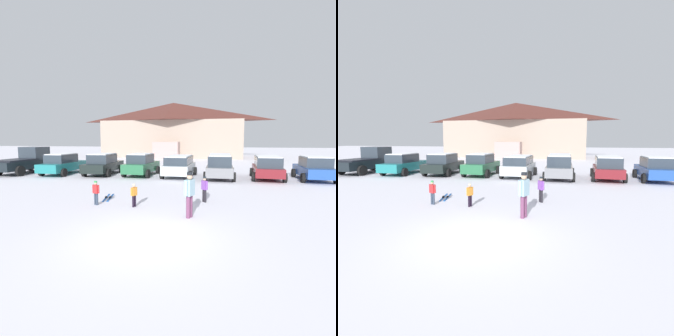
{
  "view_description": "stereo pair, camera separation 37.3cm",
  "coord_description": "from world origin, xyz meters",
  "views": [
    {
      "loc": [
        2.01,
        -7.05,
        2.88
      ],
      "look_at": [
        -0.7,
        7.2,
        1.23
      ],
      "focal_mm": 28.0,
      "sensor_mm": 36.0,
      "label": 1
    },
    {
      "loc": [
        2.37,
        -6.98,
        2.88
      ],
      "look_at": [
        -0.7,
        7.2,
        1.23
      ],
      "focal_mm": 28.0,
      "sensor_mm": 36.0,
      "label": 2
    }
  ],
  "objects": [
    {
      "name": "parked_maroon_van",
      "position": [
        5.46,
        12.26,
        0.89
      ],
      "size": [
        2.39,
        4.17,
        1.66
      ],
      "color": "maroon",
      "rests_on": "ground"
    },
    {
      "name": "skier_child_in_purple_jacket",
      "position": [
        1.45,
        4.7,
        0.66
      ],
      "size": [
        0.31,
        0.35,
        1.16
      ],
      "color": "black",
      "rests_on": "ground"
    },
    {
      "name": "pair_of_skis",
      "position": [
        -3.18,
        4.67,
        0.02
      ],
      "size": [
        0.65,
        1.68,
        0.08
      ],
      "color": "blue",
      "rests_on": "ground"
    },
    {
      "name": "ground",
      "position": [
        0.0,
        0.0,
        0.0
      ],
      "size": [
        160.0,
        160.0,
        0.0
      ],
      "primitive_type": "plane",
      "color": "white"
    },
    {
      "name": "parked_blue_hatchback",
      "position": [
        8.52,
        12.3,
        0.84
      ],
      "size": [
        2.29,
        4.12,
        1.67
      ],
      "color": "#244D9F",
      "rests_on": "ground"
    },
    {
      "name": "parked_black_sedan",
      "position": [
        -6.96,
        12.4,
        0.85
      ],
      "size": [
        2.24,
        4.52,
        1.69
      ],
      "color": "black",
      "rests_on": "ground"
    },
    {
      "name": "pickup_truck",
      "position": [
        -13.69,
        12.25,
        0.99
      ],
      "size": [
        2.69,
        5.53,
        2.15
      ],
      "color": "black",
      "rests_on": "ground"
    },
    {
      "name": "ski_lodge",
      "position": [
        -4.92,
        33.83,
        4.25
      ],
      "size": [
        21.92,
        10.35,
        8.37
      ],
      "color": "tan",
      "rests_on": "ground"
    },
    {
      "name": "skier_adult_in_blue_parka",
      "position": [
        1.03,
        2.24,
        0.94
      ],
      "size": [
        0.37,
        0.58,
        1.67
      ],
      "color": "#713B5D",
      "rests_on": "ground"
    },
    {
      "name": "parked_teal_hatchback",
      "position": [
        -10.26,
        12.0,
        0.84
      ],
      "size": [
        2.17,
        4.56,
        1.67
      ],
      "color": "teal",
      "rests_on": "ground"
    },
    {
      "name": "parked_green_coupe",
      "position": [
        -3.8,
        12.43,
        0.86
      ],
      "size": [
        2.3,
        4.19,
        1.72
      ],
      "color": "#286942",
      "rests_on": "ground"
    },
    {
      "name": "parked_grey_wagon",
      "position": [
        2.17,
        12.07,
        0.93
      ],
      "size": [
        2.18,
        4.59,
        1.74
      ],
      "color": "gray",
      "rests_on": "ground"
    },
    {
      "name": "parked_silver_wagon",
      "position": [
        -0.79,
        12.17,
        0.87
      ],
      "size": [
        2.39,
        4.16,
        1.61
      ],
      "color": "silver",
      "rests_on": "ground"
    },
    {
      "name": "skier_child_in_red_jacket",
      "position": [
        -3.14,
        3.31,
        0.59
      ],
      "size": [
        0.37,
        0.22,
        1.05
      ],
      "color": "#334054",
      "rests_on": "ground"
    },
    {
      "name": "skier_child_in_orange_jacket",
      "position": [
        -1.42,
        3.3,
        0.56
      ],
      "size": [
        0.23,
        0.33,
        0.99
      ],
      "color": "black",
      "rests_on": "ground"
    }
  ]
}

